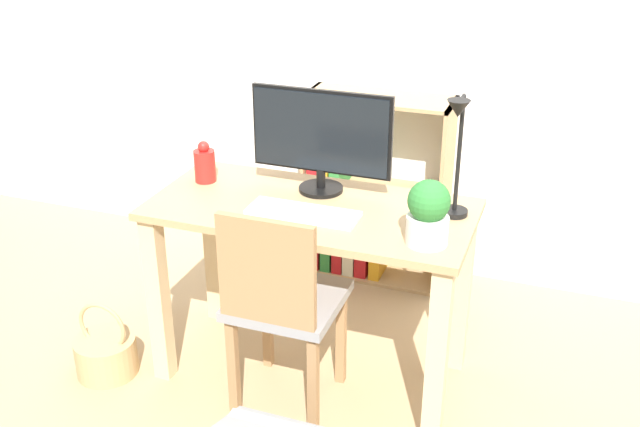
# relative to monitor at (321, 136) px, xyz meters

# --- Properties ---
(ground_plane) EXTENTS (10.00, 10.00, 0.00)m
(ground_plane) POSITION_rel_monitor_xyz_m (0.01, -0.15, -0.99)
(ground_plane) COLOR tan
(wall_back) EXTENTS (8.00, 0.05, 2.60)m
(wall_back) POSITION_rel_monitor_xyz_m (0.01, 0.91, 0.31)
(wall_back) COLOR white
(wall_back) RESTS_ON ground_plane
(desk) EXTENTS (1.24, 0.59, 0.76)m
(desk) POSITION_rel_monitor_xyz_m (0.01, -0.15, -0.40)
(desk) COLOR tan
(desk) RESTS_ON ground_plane
(monitor) EXTENTS (0.57, 0.18, 0.41)m
(monitor) POSITION_rel_monitor_xyz_m (0.00, 0.00, 0.00)
(monitor) COLOR black
(monitor) RESTS_ON desk
(keyboard) EXTENTS (0.42, 0.15, 0.02)m
(keyboard) POSITION_rel_monitor_xyz_m (0.02, -0.24, -0.22)
(keyboard) COLOR silver
(keyboard) RESTS_ON desk
(vase) EXTENTS (0.09, 0.09, 0.17)m
(vase) POSITION_rel_monitor_xyz_m (-0.48, -0.07, -0.16)
(vase) COLOR #B2231E
(vase) RESTS_ON desk
(desk_lamp) EXTENTS (0.10, 0.19, 0.47)m
(desk_lamp) POSITION_rel_monitor_xyz_m (0.54, -0.10, 0.06)
(desk_lamp) COLOR black
(desk_lamp) RESTS_ON desk
(potted_plant) EXTENTS (0.15, 0.15, 0.23)m
(potted_plant) POSITION_rel_monitor_xyz_m (0.49, -0.31, -0.12)
(potted_plant) COLOR silver
(potted_plant) RESTS_ON desk
(chair) EXTENTS (0.40, 0.40, 0.87)m
(chair) POSITION_rel_monitor_xyz_m (-0.01, -0.41, -0.51)
(chair) COLOR gray
(chair) RESTS_ON ground_plane
(bookshelf) EXTENTS (0.71, 0.28, 0.95)m
(bookshelf) POSITION_rel_monitor_xyz_m (-0.08, 0.73, -0.62)
(bookshelf) COLOR tan
(bookshelf) RESTS_ON ground_plane
(basket) EXTENTS (0.25, 0.25, 0.33)m
(basket) POSITION_rel_monitor_xyz_m (-0.79, -0.46, -0.90)
(basket) COLOR tan
(basket) RESTS_ON ground_plane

